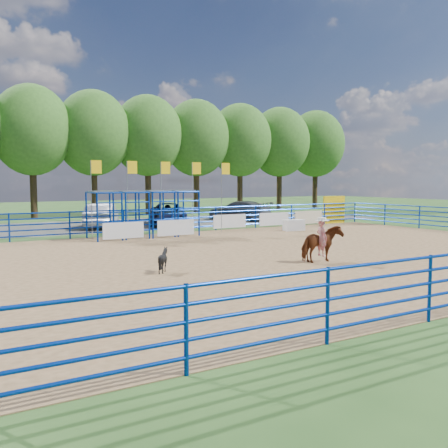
# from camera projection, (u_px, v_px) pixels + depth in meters

# --- Properties ---
(ground) EXTENTS (120.00, 120.00, 0.00)m
(ground) POSITION_uv_depth(u_px,v_px,m) (271.00, 254.00, 21.17)
(ground) COLOR #385E25
(ground) RESTS_ON ground
(arena_dirt) EXTENTS (30.00, 20.00, 0.02)m
(arena_dirt) POSITION_uv_depth(u_px,v_px,m) (271.00, 254.00, 21.17)
(arena_dirt) COLOR #96734B
(arena_dirt) RESTS_ON ground
(gravel_strip) EXTENTS (40.00, 10.00, 0.01)m
(gravel_strip) POSITION_uv_depth(u_px,v_px,m) (131.00, 224.00, 35.73)
(gravel_strip) COLOR slate
(gravel_strip) RESTS_ON ground
(announcer_table) EXTENTS (1.37, 0.84, 0.68)m
(announcer_table) POSITION_uv_depth(u_px,v_px,m) (294.00, 225.00, 30.98)
(announcer_table) COLOR white
(announcer_table) RESTS_ON arena_dirt
(horse_and_rider) EXTENTS (1.67, 0.78, 2.40)m
(horse_and_rider) POSITION_uv_depth(u_px,v_px,m) (322.00, 241.00, 18.96)
(horse_and_rider) COLOR brown
(horse_and_rider) RESTS_ON arena_dirt
(calf) EXTENTS (0.88, 0.81, 0.84)m
(calf) POSITION_uv_depth(u_px,v_px,m) (163.00, 260.00, 16.93)
(calf) COLOR black
(calf) RESTS_ON arena_dirt
(car_b) EXTENTS (3.60, 5.18, 1.62)m
(car_b) POSITION_uv_depth(u_px,v_px,m) (102.00, 215.00, 33.02)
(car_b) COLOR #9A9DA3
(car_b) RESTS_ON gravel_strip
(car_c) EXTENTS (4.52, 6.06, 1.53)m
(car_c) POSITION_uv_depth(u_px,v_px,m) (168.00, 214.00, 34.97)
(car_c) COLOR #151834
(car_c) RESTS_ON gravel_strip
(car_d) EXTENTS (4.08, 5.64, 1.52)m
(car_d) POSITION_uv_depth(u_px,v_px,m) (239.00, 210.00, 39.34)
(car_d) COLOR slate
(car_d) RESTS_ON gravel_strip
(perimeter_fence) EXTENTS (30.10, 20.10, 1.50)m
(perimeter_fence) POSITION_uv_depth(u_px,v_px,m) (272.00, 237.00, 21.11)
(perimeter_fence) COLOR #072F9D
(perimeter_fence) RESTS_ON ground
(chute_assembly) EXTENTS (19.32, 2.41, 4.20)m
(chute_assembly) POSITION_uv_depth(u_px,v_px,m) (150.00, 214.00, 27.66)
(chute_assembly) COLOR #072F9D
(chute_assembly) RESTS_ON ground
(treeline) EXTENTS (56.40, 6.40, 11.24)m
(treeline) POSITION_uv_depth(u_px,v_px,m) (93.00, 129.00, 42.78)
(treeline) COLOR #3F2B19
(treeline) RESTS_ON ground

